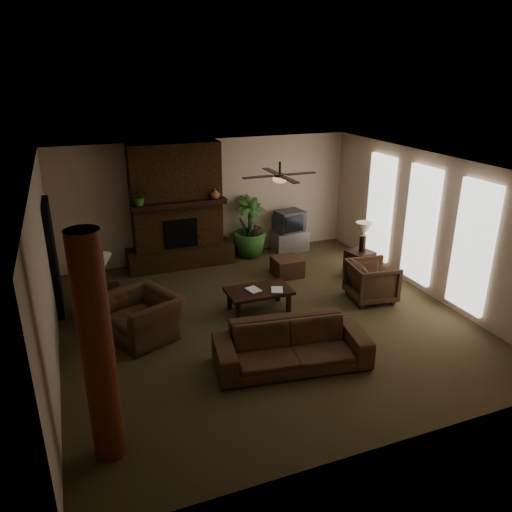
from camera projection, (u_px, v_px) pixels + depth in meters
name	position (u px, v px, depth m)	size (l,w,h in m)	color
room_shell	(264.00, 248.00, 8.46)	(7.00, 7.00, 7.00)	#4C3F26
fireplace	(178.00, 216.00, 11.08)	(2.40, 0.70, 2.80)	#432A12
windows	(420.00, 225.00, 9.82)	(0.08, 3.65, 2.35)	white
log_column	(98.00, 351.00, 5.38)	(0.36, 0.36, 2.80)	brown
doorway	(53.00, 257.00, 8.99)	(0.10, 1.00, 2.10)	black
ceiling_fan	(280.00, 177.00, 8.45)	(1.35, 1.35, 0.37)	black
sofa	(292.00, 339.00, 7.45)	(2.34, 0.68, 0.92)	#4A3120
armchair_left	(141.00, 309.00, 8.24)	(1.16, 0.76, 1.02)	#4A3120
armchair_right	(372.00, 279.00, 9.59)	(0.84, 0.79, 0.86)	#4A3120
coffee_table	(259.00, 292.00, 9.17)	(1.20, 0.70, 0.43)	black
ottoman	(287.00, 267.00, 10.81)	(0.60, 0.60, 0.40)	#4A3120
tv_stand	(290.00, 241.00, 12.28)	(0.85, 0.50, 0.50)	silver
tv	(290.00, 221.00, 12.08)	(0.72, 0.62, 0.52)	#3C3C3E
floor_vase	(254.00, 238.00, 11.90)	(0.34, 0.34, 0.77)	#32211C
floor_plant	(249.00, 240.00, 11.86)	(0.82, 1.46, 0.82)	#335E25
side_table_left	(108.00, 302.00, 9.02)	(0.50, 0.50, 0.55)	black
lamp_left	(102.00, 265.00, 8.76)	(0.43, 0.43, 0.65)	black
side_table_right	(359.00, 263.00, 10.81)	(0.50, 0.50, 0.55)	black
lamp_right	(364.00, 231.00, 10.57)	(0.44, 0.44, 0.65)	black
mantel_plant	(139.00, 198.00, 10.36)	(0.38, 0.42, 0.33)	#335E25
mantel_vase	(215.00, 194.00, 10.93)	(0.22, 0.23, 0.22)	#955B3B
book_a	(248.00, 285.00, 9.01)	(0.22, 0.03, 0.29)	#999999
book_b	(271.00, 283.00, 9.07)	(0.21, 0.02, 0.29)	#999999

